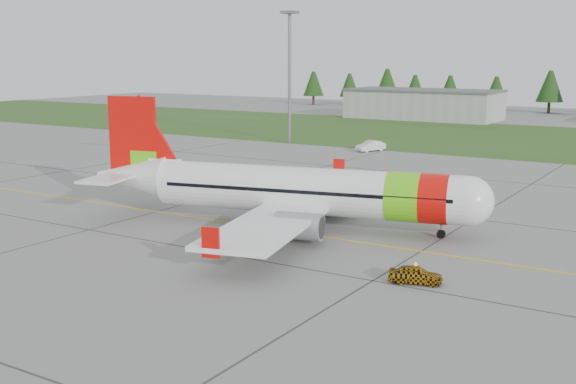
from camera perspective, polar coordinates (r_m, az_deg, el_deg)
The scene contains 8 objects.
ground at distance 50.21m, azimuth -3.70°, elevation -5.17°, with size 320.00×320.00×0.00m, color gray.
aircraft at distance 58.26m, azimuth 0.79°, elevation 0.09°, with size 33.56×31.51×10.30m.
follow_me_car at distance 44.82m, azimuth 10.09°, elevation -5.11°, with size 1.32×1.12×3.28m, color #CD8B0B.
service_van at distance 105.14m, azimuth 6.55°, elevation 4.47°, with size 1.62×1.53×4.65m, color silver.
grass_strip at distance 125.18m, azimuth 18.73°, elevation 3.92°, with size 320.00×50.00×0.03m, color #30561E.
taxi_guideline at distance 56.67m, azimuth 1.01°, elevation -3.28°, with size 120.00×0.25×0.02m, color gold.
hangar_west at distance 160.50m, azimuth 10.64°, elevation 6.77°, with size 32.00×14.00×6.00m, color #A8A8A3.
floodlight_mast at distance 114.38m, azimuth 0.13°, elevation 8.91°, with size 0.50×0.50×20.00m, color slate.
Camera 1 is at (28.19, -39.18, 13.81)m, focal length 45.00 mm.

